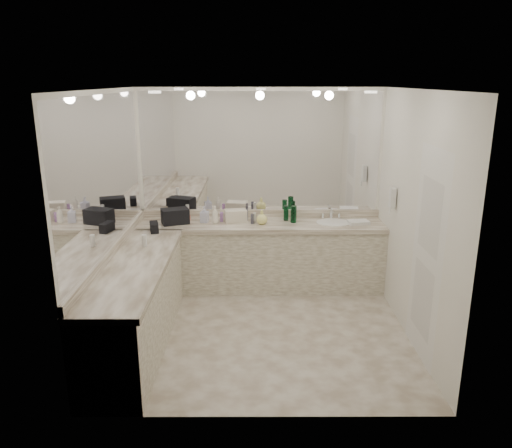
{
  "coord_description": "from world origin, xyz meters",
  "views": [
    {
      "loc": [
        -0.07,
        -5.02,
        2.69
      ],
      "look_at": [
        -0.06,
        0.4,
        1.12
      ],
      "focal_mm": 35.0,
      "sensor_mm": 36.0,
      "label": 1
    }
  ],
  "objects_px": {
    "sink": "(333,223)",
    "black_toiletry_bag": "(175,216)",
    "soap_bottle_a": "(215,215)",
    "soap_bottle_b": "(204,214)",
    "soap_bottle_c": "(262,217)",
    "cream_cosmetic_case": "(236,215)",
    "wall_phone": "(393,198)",
    "hand_towel": "(359,222)"
  },
  "relations": [
    {
      "from": "soap_bottle_b",
      "to": "soap_bottle_c",
      "type": "height_order",
      "value": "soap_bottle_b"
    },
    {
      "from": "cream_cosmetic_case",
      "to": "soap_bottle_a",
      "type": "height_order",
      "value": "soap_bottle_a"
    },
    {
      "from": "black_toiletry_bag",
      "to": "hand_towel",
      "type": "bearing_deg",
      "value": -0.4
    },
    {
      "from": "cream_cosmetic_case",
      "to": "wall_phone",
      "type": "bearing_deg",
      "value": -27.65
    },
    {
      "from": "sink",
      "to": "black_toiletry_bag",
      "type": "bearing_deg",
      "value": -179.0
    },
    {
      "from": "cream_cosmetic_case",
      "to": "soap_bottle_a",
      "type": "bearing_deg",
      "value": -175.15
    },
    {
      "from": "black_toiletry_bag",
      "to": "soap_bottle_c",
      "type": "bearing_deg",
      "value": -1.22
    },
    {
      "from": "soap_bottle_c",
      "to": "hand_towel",
      "type": "bearing_deg",
      "value": 0.34
    },
    {
      "from": "soap_bottle_a",
      "to": "soap_bottle_b",
      "type": "bearing_deg",
      "value": 168.06
    },
    {
      "from": "hand_towel",
      "to": "soap_bottle_a",
      "type": "bearing_deg",
      "value": 178.54
    },
    {
      "from": "sink",
      "to": "wall_phone",
      "type": "distance_m",
      "value": 0.91
    },
    {
      "from": "sink",
      "to": "hand_towel",
      "type": "xyz_separation_m",
      "value": [
        0.32,
        -0.05,
        0.03
      ]
    },
    {
      "from": "black_toiletry_bag",
      "to": "cream_cosmetic_case",
      "type": "xyz_separation_m",
      "value": [
        0.77,
        0.1,
        -0.02
      ]
    },
    {
      "from": "hand_towel",
      "to": "black_toiletry_bag",
      "type": "bearing_deg",
      "value": 179.6
    },
    {
      "from": "sink",
      "to": "black_toiletry_bag",
      "type": "xyz_separation_m",
      "value": [
        -2.05,
        -0.04,
        0.1
      ]
    },
    {
      "from": "sink",
      "to": "soap_bottle_b",
      "type": "height_order",
      "value": "soap_bottle_b"
    },
    {
      "from": "sink",
      "to": "black_toiletry_bag",
      "type": "height_order",
      "value": "black_toiletry_bag"
    },
    {
      "from": "black_toiletry_bag",
      "to": "soap_bottle_a",
      "type": "height_order",
      "value": "soap_bottle_a"
    },
    {
      "from": "wall_phone",
      "to": "cream_cosmetic_case",
      "type": "bearing_deg",
      "value": 163.17
    },
    {
      "from": "soap_bottle_a",
      "to": "cream_cosmetic_case",
      "type": "bearing_deg",
      "value": 15.67
    },
    {
      "from": "black_toiletry_bag",
      "to": "soap_bottle_b",
      "type": "relative_size",
      "value": 1.57
    },
    {
      "from": "soap_bottle_a",
      "to": "soap_bottle_b",
      "type": "relative_size",
      "value": 1.0
    },
    {
      "from": "sink",
      "to": "black_toiletry_bag",
      "type": "relative_size",
      "value": 1.3
    },
    {
      "from": "black_toiletry_bag",
      "to": "soap_bottle_c",
      "type": "xyz_separation_m",
      "value": [
        1.12,
        -0.02,
        -0.0
      ]
    },
    {
      "from": "wall_phone",
      "to": "hand_towel",
      "type": "relative_size",
      "value": 0.92
    },
    {
      "from": "cream_cosmetic_case",
      "to": "hand_towel",
      "type": "relative_size",
      "value": 1.08
    },
    {
      "from": "sink",
      "to": "soap_bottle_c",
      "type": "xyz_separation_m",
      "value": [
        -0.93,
        -0.06,
        0.1
      ]
    },
    {
      "from": "cream_cosmetic_case",
      "to": "soap_bottle_b",
      "type": "height_order",
      "value": "soap_bottle_b"
    },
    {
      "from": "black_toiletry_bag",
      "to": "sink",
      "type": "bearing_deg",
      "value": 1.0
    },
    {
      "from": "cream_cosmetic_case",
      "to": "soap_bottle_c",
      "type": "xyz_separation_m",
      "value": [
        0.34,
        -0.13,
        0.01
      ]
    },
    {
      "from": "sink",
      "to": "soap_bottle_b",
      "type": "bearing_deg",
      "value": 179.15
    },
    {
      "from": "sink",
      "to": "hand_towel",
      "type": "relative_size",
      "value": 1.69
    },
    {
      "from": "wall_phone",
      "to": "soap_bottle_c",
      "type": "bearing_deg",
      "value": 164.0
    },
    {
      "from": "soap_bottle_a",
      "to": "soap_bottle_c",
      "type": "bearing_deg",
      "value": -5.16
    },
    {
      "from": "soap_bottle_b",
      "to": "sink",
      "type": "bearing_deg",
      "value": -0.85
    },
    {
      "from": "hand_towel",
      "to": "soap_bottle_a",
      "type": "distance_m",
      "value": 1.85
    },
    {
      "from": "cream_cosmetic_case",
      "to": "soap_bottle_a",
      "type": "distance_m",
      "value": 0.27
    },
    {
      "from": "soap_bottle_a",
      "to": "soap_bottle_b",
      "type": "xyz_separation_m",
      "value": [
        -0.14,
        0.03,
        -0.0
      ]
    },
    {
      "from": "wall_phone",
      "to": "hand_towel",
      "type": "distance_m",
      "value": 0.68
    },
    {
      "from": "cream_cosmetic_case",
      "to": "soap_bottle_a",
      "type": "relative_size",
      "value": 1.3
    },
    {
      "from": "wall_phone",
      "to": "hand_towel",
      "type": "height_order",
      "value": "wall_phone"
    },
    {
      "from": "wall_phone",
      "to": "cream_cosmetic_case",
      "type": "relative_size",
      "value": 0.86
    }
  ]
}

